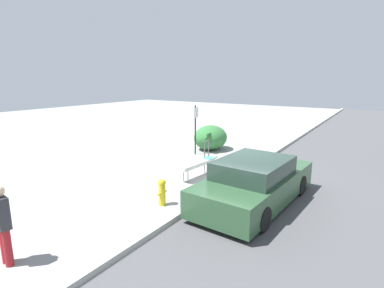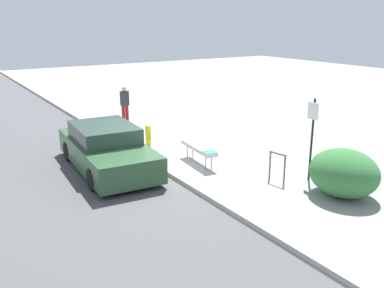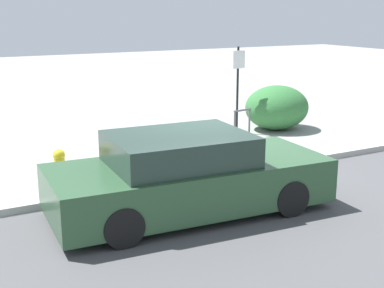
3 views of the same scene
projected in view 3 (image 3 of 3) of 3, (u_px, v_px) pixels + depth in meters
The scene contains 8 objects.
ground_plane at pixel (205, 180), 10.44m from camera, with size 60.00×60.00×0.00m, color gray.
curb at pixel (205, 177), 10.42m from camera, with size 60.00×0.20×0.13m.
bench at pixel (174, 142), 11.39m from camera, with size 1.80×0.54×0.58m.
bike_rack at pixel (242, 122), 13.35m from camera, with size 0.55×0.14×0.83m.
sign_post at pixel (238, 82), 14.03m from camera, with size 0.36×0.08×2.30m.
fire_hydrant at pixel (60, 168), 9.82m from camera, with size 0.36×0.22×0.77m.
shrub_hedge at pixel (277, 108), 14.70m from camera, with size 1.80×1.60×1.22m.
parked_car_near at pixel (187, 176), 8.66m from camera, with size 4.64×2.13×1.33m.
Camera 3 is at (-4.97, -8.61, 3.26)m, focal length 50.00 mm.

